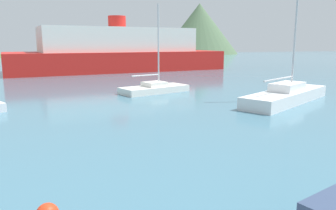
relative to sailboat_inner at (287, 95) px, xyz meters
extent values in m
cube|color=white|center=(0.00, 0.00, -0.13)|extent=(8.87, 6.01, 0.76)
cube|color=white|center=(0.00, 0.00, 0.52)|extent=(3.05, 2.53, 0.53)
cylinder|color=#BCBCC1|center=(0.59, 0.31, 5.00)|extent=(0.12, 0.12, 9.50)
cylinder|color=#BCBCC1|center=(-1.19, -0.63, 1.15)|extent=(3.60, 1.97, 0.10)
cube|color=white|center=(-6.82, 7.06, -0.26)|extent=(5.80, 3.63, 0.49)
cube|color=white|center=(-6.82, 7.06, 0.16)|extent=(1.99, 1.89, 0.34)
cylinder|color=#BCBCC1|center=(-6.43, 7.18, 3.10)|extent=(0.12, 0.12, 6.23)
cylinder|color=#BCBCC1|center=(-7.59, 6.82, 0.89)|extent=(2.36, 0.82, 0.10)
cube|color=red|center=(-5.38, 28.68, 0.81)|extent=(30.04, 12.89, 2.63)
cube|color=silver|center=(-5.38, 28.68, 3.73)|extent=(21.19, 10.46, 3.21)
cylinder|color=red|center=(-5.38, 28.68, 6.13)|extent=(2.41, 2.41, 1.60)
cone|color=#476B42|center=(6.15, 80.46, 2.82)|extent=(27.40, 27.40, 6.65)
cone|color=#4C6647|center=(35.68, 89.88, 8.15)|extent=(27.12, 27.12, 17.31)
camera|label=1|loc=(-14.38, -17.18, 3.32)|focal=35.00mm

